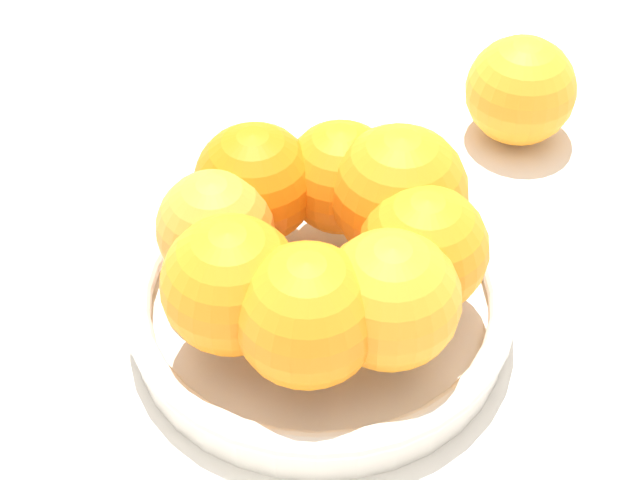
# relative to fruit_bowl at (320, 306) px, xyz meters

# --- Properties ---
(ground_plane) EXTENTS (4.00, 4.00, 0.00)m
(ground_plane) POSITION_rel_fruit_bowl_xyz_m (0.00, 0.00, -0.02)
(ground_plane) COLOR silver
(fruit_bowl) EXTENTS (0.23, 0.23, 0.04)m
(fruit_bowl) POSITION_rel_fruit_bowl_xyz_m (0.00, 0.00, 0.00)
(fruit_bowl) COLOR silver
(fruit_bowl) RESTS_ON ground_plane
(orange_pile) EXTENTS (0.19, 0.19, 0.08)m
(orange_pile) POSITION_rel_fruit_bowl_xyz_m (-0.00, -0.00, 0.06)
(orange_pile) COLOR orange
(orange_pile) RESTS_ON fruit_bowl
(stray_orange) EXTENTS (0.08, 0.08, 0.08)m
(stray_orange) POSITION_rel_fruit_bowl_xyz_m (0.22, -0.10, 0.02)
(stray_orange) COLOR orange
(stray_orange) RESTS_ON ground_plane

